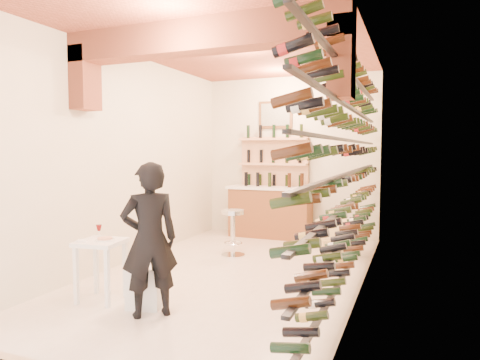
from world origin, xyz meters
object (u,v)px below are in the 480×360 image
(back_counter, at_px, (270,210))
(crate_lower, at_px, (334,247))
(wine_rack, at_px, (345,165))
(person, at_px, (149,240))
(chrome_barstool, at_px, (233,229))
(tasting_table, at_px, (101,251))
(white_stool, at_px, (146,286))

(back_counter, height_order, crate_lower, back_counter)
(wine_rack, relative_size, back_counter, 3.35)
(wine_rack, xyz_separation_m, person, (-1.72, -1.73, -0.74))
(wine_rack, height_order, back_counter, wine_rack)
(back_counter, relative_size, person, 1.05)
(chrome_barstool, bearing_deg, tasting_table, -103.64)
(person, bearing_deg, wine_rack, -177.87)
(chrome_barstool, distance_m, crate_lower, 1.71)
(chrome_barstool, bearing_deg, white_stool, -90.22)
(back_counter, xyz_separation_m, crate_lower, (1.45, -1.01, -0.40))
(white_stool, bearing_deg, back_counter, 88.83)
(wine_rack, xyz_separation_m, back_counter, (-1.83, 2.65, -1.02))
(tasting_table, xyz_separation_m, crate_lower, (2.12, 3.19, -0.44))
(person, xyz_separation_m, chrome_barstool, (-0.18, 2.65, -0.37))
(white_stool, relative_size, crate_lower, 1.03)
(wine_rack, distance_m, person, 2.55)
(wine_rack, height_order, person, wine_rack)
(back_counter, height_order, chrome_barstool, back_counter)
(person, xyz_separation_m, crate_lower, (1.34, 3.37, -0.67))
(back_counter, bearing_deg, wine_rack, -55.34)
(back_counter, relative_size, white_stool, 3.75)
(chrome_barstool, bearing_deg, person, -86.04)
(tasting_table, relative_size, chrome_barstool, 1.12)
(wine_rack, height_order, tasting_table, wine_rack)
(crate_lower, bearing_deg, back_counter, 145.16)
(white_stool, bearing_deg, wine_rack, 38.37)
(person, bearing_deg, back_counter, -131.56)
(white_stool, bearing_deg, chrome_barstool, 89.78)
(chrome_barstool, xyz_separation_m, crate_lower, (1.52, 0.72, -0.31))
(white_stool, xyz_separation_m, person, (0.19, -0.21, 0.58))
(back_counter, distance_m, white_stool, 4.18)
(tasting_table, height_order, chrome_barstool, tasting_table)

